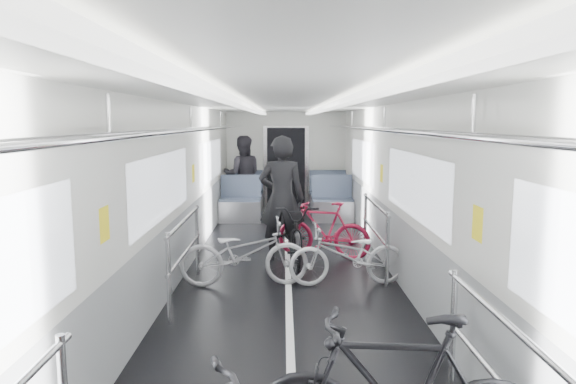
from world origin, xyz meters
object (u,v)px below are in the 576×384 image
bike_right_far (323,230)px  person_seated (243,175)px  bike_aisle (294,232)px  bike_left_far (244,253)px  bike_right_mid (348,255)px  person_standing (282,199)px

bike_right_far → person_seated: person_seated is taller
bike_aisle → bike_right_far: bearing=24.1°
bike_left_far → person_seated: person_seated is taller
bike_right_mid → bike_right_far: bike_right_far is taller
bike_aisle → bike_right_mid: bearing=-62.7°
bike_aisle → person_seated: bearing=100.9°
person_standing → bike_left_far: bearing=72.0°
bike_right_mid → person_standing: size_ratio=0.80×
bike_right_far → bike_aisle: size_ratio=0.85×
bike_right_mid → person_seated: (-1.81, 5.43, 0.51)m
bike_left_far → bike_aisle: 1.33m
bike_left_far → bike_right_far: 1.80m
bike_right_mid → person_standing: (-0.88, 1.23, 0.56)m
bike_right_mid → bike_right_far: (-0.22, 1.38, 0.04)m
bike_right_far → person_standing: (-0.66, -0.15, 0.52)m
person_seated → bike_right_mid: bearing=103.8°
bike_left_far → bike_right_mid: size_ratio=1.08×
bike_left_far → person_seated: bearing=-0.3°
bike_left_far → bike_right_mid: bike_left_far is taller
bike_right_mid → person_seated: bearing=-166.9°
bike_left_far → person_seated: size_ratio=0.92×
bike_aisle → person_seated: 4.47m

